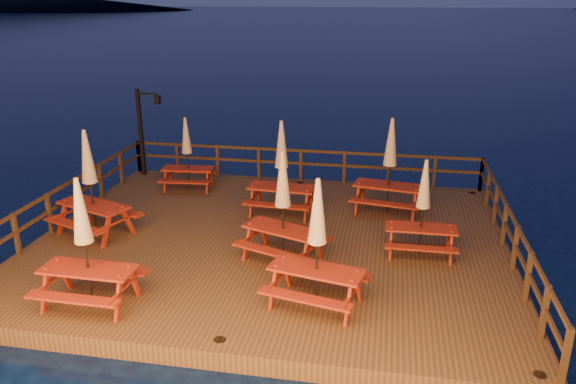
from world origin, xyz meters
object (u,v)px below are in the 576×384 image
picnic_table_0 (187,152)px  picnic_table_1 (317,242)px  picnic_table_2 (423,207)px  lamp_post (144,124)px

picnic_table_0 → picnic_table_1: bearing=-56.7°
picnic_table_0 → picnic_table_1: 8.15m
picnic_table_1 → picnic_table_2: bearing=64.6°
lamp_post → picnic_table_1: size_ratio=1.10×
lamp_post → picnic_table_1: bearing=-47.4°
lamp_post → picnic_table_1: lamp_post is taller
picnic_table_0 → picnic_table_2: size_ratio=0.98×
lamp_post → picnic_table_2: lamp_post is taller
picnic_table_0 → picnic_table_2: picnic_table_2 is taller
picnic_table_0 → lamp_post: bearing=143.3°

